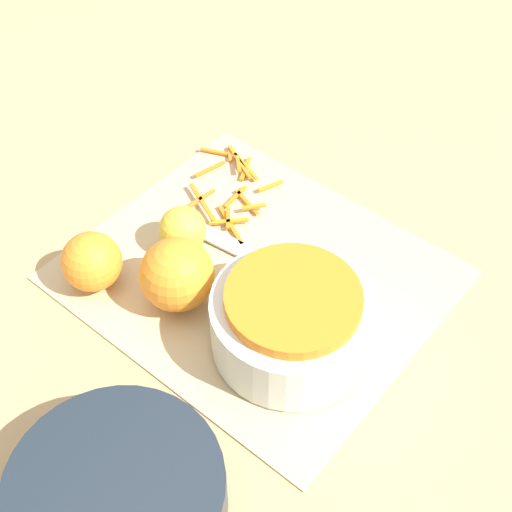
{
  "coord_description": "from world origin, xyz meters",
  "views": [
    {
      "loc": [
        -0.35,
        0.42,
        0.65
      ],
      "look_at": [
        0.0,
        0.0,
        0.04
      ],
      "focal_mm": 50.0,
      "sensor_mm": 36.0,
      "label": 1
    }
  ],
  "objects_px": {
    "orange_right": "(177,275)",
    "bowl_dark": "(118,499)",
    "knife": "(279,265)",
    "lemon": "(183,230)",
    "orange_left": "(92,262)",
    "bowl_speckled": "(292,319)"
  },
  "relations": [
    {
      "from": "orange_right",
      "to": "lemon",
      "type": "relative_size",
      "value": 1.46
    },
    {
      "from": "bowl_speckled",
      "to": "knife",
      "type": "relative_size",
      "value": 0.74
    },
    {
      "from": "lemon",
      "to": "bowl_speckled",
      "type": "bearing_deg",
      "value": 171.27
    },
    {
      "from": "bowl_speckled",
      "to": "lemon",
      "type": "height_order",
      "value": "bowl_speckled"
    },
    {
      "from": "bowl_speckled",
      "to": "bowl_dark",
      "type": "relative_size",
      "value": 0.89
    },
    {
      "from": "orange_right",
      "to": "orange_left",
      "type": "bearing_deg",
      "value": 25.38
    },
    {
      "from": "bowl_dark",
      "to": "knife",
      "type": "distance_m",
      "value": 0.33
    },
    {
      "from": "bowl_speckled",
      "to": "orange_left",
      "type": "distance_m",
      "value": 0.24
    },
    {
      "from": "knife",
      "to": "bowl_speckled",
      "type": "bearing_deg",
      "value": 129.34
    },
    {
      "from": "knife",
      "to": "lemon",
      "type": "distance_m",
      "value": 0.12
    },
    {
      "from": "orange_right",
      "to": "bowl_dark",
      "type": "bearing_deg",
      "value": 121.67
    },
    {
      "from": "lemon",
      "to": "orange_left",
      "type": "bearing_deg",
      "value": 69.18
    },
    {
      "from": "bowl_speckled",
      "to": "knife",
      "type": "bearing_deg",
      "value": -44.17
    },
    {
      "from": "bowl_dark",
      "to": "orange_left",
      "type": "xyz_separation_m",
      "value": [
        0.22,
        -0.17,
        0.01
      ]
    },
    {
      "from": "bowl_dark",
      "to": "knife",
      "type": "bearing_deg",
      "value": -77.31
    },
    {
      "from": "orange_right",
      "to": "lemon",
      "type": "height_order",
      "value": "orange_right"
    },
    {
      "from": "knife",
      "to": "orange_right",
      "type": "height_order",
      "value": "orange_right"
    },
    {
      "from": "knife",
      "to": "orange_right",
      "type": "bearing_deg",
      "value": 54.31
    },
    {
      "from": "bowl_dark",
      "to": "lemon",
      "type": "relative_size",
      "value": 3.38
    },
    {
      "from": "bowl_speckled",
      "to": "orange_right",
      "type": "relative_size",
      "value": 2.06
    },
    {
      "from": "bowl_dark",
      "to": "bowl_speckled",
      "type": "bearing_deg",
      "value": -90.7
    },
    {
      "from": "bowl_speckled",
      "to": "orange_left",
      "type": "relative_size",
      "value": 2.49
    }
  ]
}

